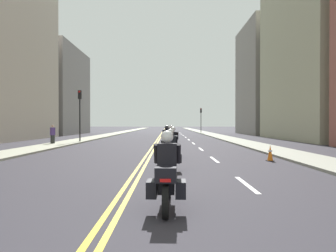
{
  "coord_description": "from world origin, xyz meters",
  "views": [
    {
      "loc": [
        1.08,
        -0.63,
        1.76
      ],
      "look_at": [
        1.14,
        29.87,
        1.52
      ],
      "focal_mm": 31.97,
      "sensor_mm": 36.0,
      "label": 1
    }
  ],
  "objects_px": {
    "motorcycle_2": "(172,145)",
    "traffic_cone_0": "(270,153)",
    "pedestrian_0": "(52,134)",
    "motorcycle_7": "(167,132)",
    "motorcycle_0": "(166,177)",
    "motorcycle_6": "(169,133)",
    "traffic_light_far": "(200,116)",
    "motorcycle_1": "(170,153)",
    "motorcycle_3": "(166,140)",
    "traffic_light_near": "(79,107)",
    "motorcycle_4": "(170,137)",
    "motorcycle_5": "(171,135)"
  },
  "relations": [
    {
      "from": "motorcycle_7",
      "to": "traffic_cone_0",
      "type": "distance_m",
      "value": 26.45
    },
    {
      "from": "motorcycle_6",
      "to": "traffic_light_near",
      "type": "xyz_separation_m",
      "value": [
        -8.38,
        -7.37,
        2.71
      ]
    },
    {
      "from": "motorcycle_2",
      "to": "motorcycle_4",
      "type": "bearing_deg",
      "value": 91.44
    },
    {
      "from": "motorcycle_7",
      "to": "motorcycle_2",
      "type": "bearing_deg",
      "value": -92.42
    },
    {
      "from": "motorcycle_3",
      "to": "motorcycle_4",
      "type": "relative_size",
      "value": 0.94
    },
    {
      "from": "motorcycle_3",
      "to": "traffic_cone_0",
      "type": "height_order",
      "value": "motorcycle_3"
    },
    {
      "from": "motorcycle_3",
      "to": "traffic_light_near",
      "type": "relative_size",
      "value": 0.44
    },
    {
      "from": "motorcycle_2",
      "to": "motorcycle_3",
      "type": "distance_m",
      "value": 4.68
    },
    {
      "from": "motorcycle_2",
      "to": "motorcycle_6",
      "type": "bearing_deg",
      "value": 91.24
    },
    {
      "from": "motorcycle_1",
      "to": "motorcycle_4",
      "type": "xyz_separation_m",
      "value": [
        0.1,
        14.23,
        0.01
      ]
    },
    {
      "from": "motorcycle_1",
      "to": "motorcycle_2",
      "type": "relative_size",
      "value": 0.91
    },
    {
      "from": "motorcycle_3",
      "to": "pedestrian_0",
      "type": "bearing_deg",
      "value": 153.39
    },
    {
      "from": "motorcycle_2",
      "to": "motorcycle_4",
      "type": "distance_m",
      "value": 9.9
    },
    {
      "from": "motorcycle_0",
      "to": "motorcycle_6",
      "type": "relative_size",
      "value": 1.03
    },
    {
      "from": "motorcycle_2",
      "to": "pedestrian_0",
      "type": "relative_size",
      "value": 1.38
    },
    {
      "from": "motorcycle_1",
      "to": "pedestrian_0",
      "type": "xyz_separation_m",
      "value": [
        -9.7,
        13.49,
        0.23
      ]
    },
    {
      "from": "motorcycle_6",
      "to": "pedestrian_0",
      "type": "xyz_separation_m",
      "value": [
        -9.79,
        -10.26,
        0.22
      ]
    },
    {
      "from": "motorcycle_0",
      "to": "motorcycle_2",
      "type": "bearing_deg",
      "value": 90.31
    },
    {
      "from": "motorcycle_0",
      "to": "traffic_light_far",
      "type": "relative_size",
      "value": 0.47
    },
    {
      "from": "motorcycle_0",
      "to": "motorcycle_4",
      "type": "xyz_separation_m",
      "value": [
        0.21,
        19.44,
        -0.01
      ]
    },
    {
      "from": "motorcycle_2",
      "to": "traffic_cone_0",
      "type": "height_order",
      "value": "motorcycle_2"
    },
    {
      "from": "traffic_light_far",
      "to": "pedestrian_0",
      "type": "relative_size",
      "value": 2.74
    },
    {
      "from": "motorcycle_3",
      "to": "pedestrian_0",
      "type": "xyz_separation_m",
      "value": [
        -9.51,
        4.5,
        0.21
      ]
    },
    {
      "from": "motorcycle_3",
      "to": "motorcycle_5",
      "type": "xyz_separation_m",
      "value": [
        0.44,
        9.56,
        -0.0
      ]
    },
    {
      "from": "traffic_light_far",
      "to": "motorcycle_5",
      "type": "bearing_deg",
      "value": -102.99
    },
    {
      "from": "motorcycle_2",
      "to": "motorcycle_6",
      "type": "xyz_separation_m",
      "value": [
        -0.07,
        19.42,
        -0.01
      ]
    },
    {
      "from": "motorcycle_6",
      "to": "traffic_light_far",
      "type": "bearing_deg",
      "value": 71.06
    },
    {
      "from": "motorcycle_5",
      "to": "motorcycle_7",
      "type": "bearing_deg",
      "value": 89.74
    },
    {
      "from": "motorcycle_2",
      "to": "motorcycle_4",
      "type": "xyz_separation_m",
      "value": [
        -0.07,
        9.9,
        -0.01
      ]
    },
    {
      "from": "motorcycle_1",
      "to": "motorcycle_5",
      "type": "relative_size",
      "value": 0.96
    },
    {
      "from": "motorcycle_7",
      "to": "motorcycle_5",
      "type": "bearing_deg",
      "value": -90.78
    },
    {
      "from": "motorcycle_5",
      "to": "motorcycle_7",
      "type": "relative_size",
      "value": 1.0
    },
    {
      "from": "motorcycle_7",
      "to": "motorcycle_3",
      "type": "bearing_deg",
      "value": -93.26
    },
    {
      "from": "motorcycle_7",
      "to": "traffic_light_far",
      "type": "relative_size",
      "value": 0.48
    },
    {
      "from": "motorcycle_0",
      "to": "motorcycle_1",
      "type": "height_order",
      "value": "motorcycle_0"
    },
    {
      "from": "motorcycle_4",
      "to": "motorcycle_7",
      "type": "xyz_separation_m",
      "value": [
        -0.29,
        14.46,
        0.0
      ]
    },
    {
      "from": "motorcycle_6",
      "to": "traffic_light_near",
      "type": "height_order",
      "value": "traffic_light_near"
    },
    {
      "from": "motorcycle_1",
      "to": "traffic_light_near",
      "type": "height_order",
      "value": "traffic_light_near"
    },
    {
      "from": "motorcycle_6",
      "to": "traffic_light_near",
      "type": "bearing_deg",
      "value": -140.88
    },
    {
      "from": "motorcycle_2",
      "to": "motorcycle_1",
      "type": "bearing_deg",
      "value": -91.2
    },
    {
      "from": "motorcycle_4",
      "to": "traffic_light_far",
      "type": "distance_m",
      "value": 29.67
    },
    {
      "from": "motorcycle_7",
      "to": "pedestrian_0",
      "type": "relative_size",
      "value": 1.31
    },
    {
      "from": "motorcycle_2",
      "to": "motorcycle_5",
      "type": "relative_size",
      "value": 1.06
    },
    {
      "from": "motorcycle_0",
      "to": "pedestrian_0",
      "type": "xyz_separation_m",
      "value": [
        -9.59,
        18.7,
        0.2
      ]
    },
    {
      "from": "motorcycle_5",
      "to": "motorcycle_7",
      "type": "xyz_separation_m",
      "value": [
        -0.44,
        10.13,
        -0.0
      ]
    },
    {
      "from": "motorcycle_1",
      "to": "motorcycle_6",
      "type": "relative_size",
      "value": 1.01
    },
    {
      "from": "motorcycle_5",
      "to": "motorcycle_4",
      "type": "bearing_deg",
      "value": -94.74
    },
    {
      "from": "traffic_cone_0",
      "to": "traffic_light_near",
      "type": "relative_size",
      "value": 0.16
    },
    {
      "from": "motorcycle_1",
      "to": "traffic_cone_0",
      "type": "bearing_deg",
      "value": 27.04
    },
    {
      "from": "motorcycle_3",
      "to": "motorcycle_5",
      "type": "height_order",
      "value": "motorcycle_5"
    }
  ]
}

